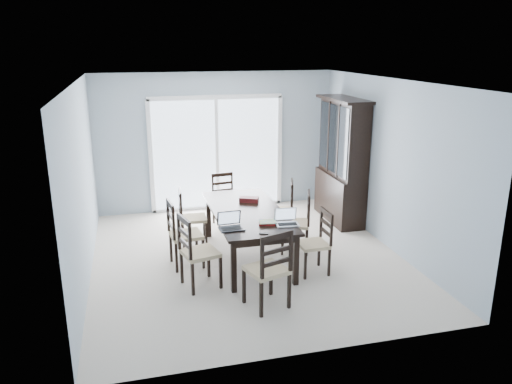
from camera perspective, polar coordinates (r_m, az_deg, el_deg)
floor at (r=7.56m, az=-0.98°, el=-7.51°), size 5.00×5.00×0.00m
ceiling at (r=6.92m, az=-1.09°, el=12.55°), size 5.00×5.00×0.00m
back_wall at (r=9.52m, az=-4.54°, el=5.73°), size 4.50×0.02×2.60m
wall_left at (r=6.98m, az=-19.30°, el=0.80°), size 0.02×5.00×2.60m
wall_right at (r=7.94m, az=14.99°, el=3.02°), size 0.02×5.00×2.60m
balcony at (r=10.81m, az=-5.30°, el=-0.34°), size 4.50×2.00×0.10m
railing at (r=11.61m, az=-6.18°, el=3.89°), size 4.50×0.06×1.10m
dining_table at (r=7.31m, az=-1.00°, el=-2.69°), size 1.00×2.20×0.75m
china_hutch at (r=8.98m, az=9.77°, el=3.38°), size 0.50×1.38×2.20m
sliding_door at (r=9.54m, az=-4.49°, el=4.45°), size 2.52×0.05×2.18m
chair_left_near at (r=6.50m, az=-7.23°, el=-5.96°), size 0.54×0.53×1.15m
chair_left_mid at (r=7.15m, az=-8.80°, el=-3.95°), size 0.49×0.47×1.14m
chair_left_far at (r=7.93m, az=-7.85°, el=-2.17°), size 0.43×0.42×1.05m
chair_right_near at (r=6.97m, az=7.23°, el=-4.92°), size 0.41×0.40×1.04m
chair_right_mid at (r=7.63m, az=5.21°, el=-2.68°), size 0.53×0.53×1.09m
chair_right_far at (r=8.14m, az=3.34°, el=-1.30°), size 0.54×0.53×1.11m
chair_end_near at (r=5.94m, az=1.75°, el=-7.99°), size 0.56×0.56×1.17m
chair_end_far at (r=8.78m, az=-3.66°, el=-0.19°), size 0.44×0.45×1.05m
laptop_dark at (r=6.55m, az=-2.82°, el=-3.85°), size 0.33×0.24×0.22m
laptop_silver at (r=6.71m, az=3.60°, el=-3.37°), size 0.33×0.24×0.21m
book_stack at (r=6.74m, az=1.29°, el=-3.52°), size 0.26×0.21×0.04m
cell_phone at (r=6.41m, az=0.93°, el=-4.76°), size 0.13×0.11×0.01m
game_box at (r=7.67m, az=-0.81°, el=-0.87°), size 0.32×0.25×0.07m
hot_tub at (r=10.76m, az=-6.59°, el=2.73°), size 2.02×1.80×1.05m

